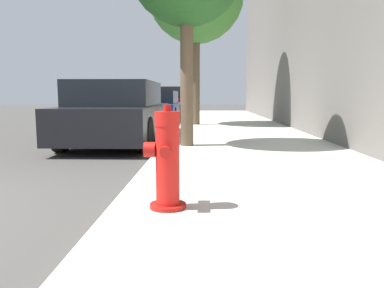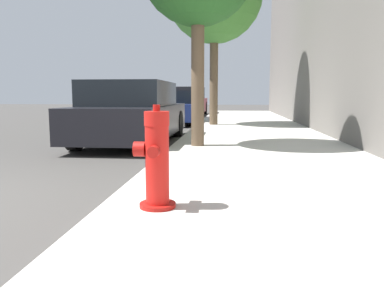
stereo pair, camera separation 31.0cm
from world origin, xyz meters
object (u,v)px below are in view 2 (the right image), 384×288
Objects in this scene: fire_hydrant at (157,161)px; parked_car_near at (133,113)px; parked_car_mid at (175,107)px; parked_car_far at (189,102)px.

parked_car_near is at bearing 106.91° from fire_hydrant.
fire_hydrant is 5.45m from parked_car_near.
parked_car_mid is at bearing 97.90° from fire_hydrant.
fire_hydrant is 0.21× the size of parked_car_far.
parked_car_far reaches higher than fire_hydrant.
parked_car_near is 11.81m from parked_car_far.
parked_car_near is (-1.59, 5.22, 0.14)m from fire_hydrant.
parked_car_far is at bearing 90.98° from parked_car_mid.
parked_car_mid is (-1.56, 11.21, 0.08)m from fire_hydrant.
parked_car_far is (-0.10, 5.82, 0.11)m from parked_car_mid.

